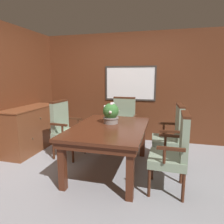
% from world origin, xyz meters
% --- Properties ---
extents(ground_plane, '(14.00, 14.00, 0.00)m').
position_xyz_m(ground_plane, '(0.00, 0.00, 0.00)').
color(ground_plane, '#93969E').
extents(wall_back, '(7.20, 0.08, 2.45)m').
position_xyz_m(wall_back, '(0.00, 1.94, 1.23)').
color(wall_back, '#5B2D19').
rests_on(wall_back, ground_plane).
extents(dining_table, '(1.11, 1.62, 0.72)m').
position_xyz_m(dining_table, '(0.10, 0.23, 0.63)').
color(dining_table, '#4C2314').
rests_on(dining_table, ground_plane).
extents(chair_right_near, '(0.48, 0.57, 1.05)m').
position_xyz_m(chair_right_near, '(1.06, -0.12, 0.56)').
color(chair_right_near, '#472314').
rests_on(chair_right_near, ground_plane).
extents(chair_right_far, '(0.50, 0.58, 1.05)m').
position_xyz_m(chair_right_far, '(1.05, 0.62, 0.56)').
color(chair_right_far, '#472314').
rests_on(chair_right_far, ground_plane).
extents(chair_left_far, '(0.51, 0.59, 1.05)m').
position_xyz_m(chair_left_far, '(-0.85, 0.58, 0.56)').
color(chair_left_far, '#472314').
rests_on(chair_left_far, ground_plane).
extents(chair_head_far, '(0.56, 0.47, 1.05)m').
position_xyz_m(chair_head_far, '(0.08, 1.40, 0.56)').
color(chair_head_far, '#472314').
rests_on(chair_head_far, ground_plane).
extents(potted_plant, '(0.26, 0.28, 0.35)m').
position_xyz_m(potted_plant, '(0.07, 0.44, 0.89)').
color(potted_plant, gray).
rests_on(potted_plant, dining_table).
extents(sideboard_cabinet, '(0.48, 1.31, 0.88)m').
position_xyz_m(sideboard_cabinet, '(-1.67, 0.69, 0.44)').
color(sideboard_cabinet, brown).
rests_on(sideboard_cabinet, ground_plane).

